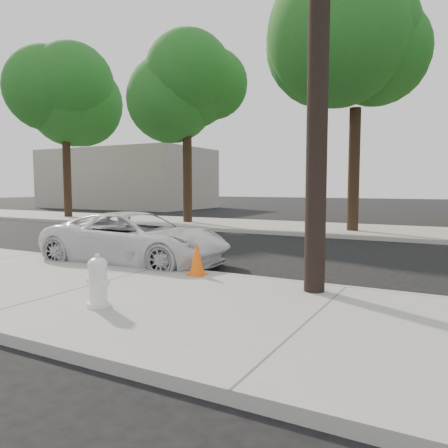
{
  "coord_description": "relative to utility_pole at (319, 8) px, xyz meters",
  "views": [
    {
      "loc": [
        5.66,
        -9.7,
        1.9
      ],
      "look_at": [
        0.8,
        -0.67,
        1.0
      ],
      "focal_mm": 35.0,
      "sensor_mm": 36.0,
      "label": 1
    }
  ],
  "objects": [
    {
      "name": "tree_c",
      "position": [
        -1.38,
        10.34,
        2.21
      ],
      "size": [
        4.96,
        4.8,
        9.55
      ],
      "color": "black",
      "rests_on": "far_sidewalk"
    },
    {
      "name": "police_cruiser",
      "position": [
        -4.7,
        1.14,
        -4.06
      ],
      "size": [
        4.71,
        2.41,
        1.27
      ],
      "primitive_type": "imported",
      "rotation": [
        0.0,
        0.0,
        1.64
      ],
      "color": "silver",
      "rests_on": "ground"
    },
    {
      "name": "traffic_cone",
      "position": [
        -2.42,
        0.2,
        -4.22
      ],
      "size": [
        0.37,
        0.37,
        0.67
      ],
      "rotation": [
        0.0,
        0.0,
        0.06
      ],
      "color": "#FE600D",
      "rests_on": "near_sidewalk"
    },
    {
      "name": "ground",
      "position": [
        -3.6,
        2.7,
        -4.7
      ],
      "size": [
        120.0,
        120.0,
        0.0
      ],
      "primitive_type": "plane",
      "color": "black",
      "rests_on": "ground"
    },
    {
      "name": "building_far",
      "position": [
        -23.6,
        22.7,
        -2.2
      ],
      "size": [
        14.0,
        8.0,
        5.0
      ],
      "primitive_type": "cube",
      "color": "gray",
      "rests_on": "ground"
    },
    {
      "name": "tree_a",
      "position": [
        -17.4,
        10.55,
        1.83
      ],
      "size": [
        4.65,
        4.5,
        9.0
      ],
      "color": "black",
      "rests_on": "far_sidewalk"
    },
    {
      "name": "near_sidewalk",
      "position": [
        -3.6,
        -1.6,
        -4.62
      ],
      "size": [
        90.0,
        4.4,
        0.15
      ],
      "primitive_type": "cube",
      "color": "gray",
      "rests_on": "ground"
    },
    {
      "name": "tree_b",
      "position": [
        -9.41,
        10.76,
        1.45
      ],
      "size": [
        4.34,
        4.2,
        8.45
      ],
      "color": "black",
      "rests_on": "far_sidewalk"
    },
    {
      "name": "far_sidewalk",
      "position": [
        -3.6,
        11.2,
        -4.62
      ],
      "size": [
        90.0,
        5.0,
        0.15
      ],
      "primitive_type": "cube",
      "color": "gray",
      "rests_on": "ground"
    },
    {
      "name": "utility_pole",
      "position": [
        0.0,
        0.0,
        0.0
      ],
      "size": [
        1.4,
        0.34,
        9.0
      ],
      "color": "black",
      "rests_on": "near_sidewalk"
    },
    {
      "name": "fire_hydrant",
      "position": [
        -2.49,
        -2.39,
        -4.2
      ],
      "size": [
        0.38,
        0.35,
        0.72
      ],
      "rotation": [
        0.0,
        0.0,
        -0.08
      ],
      "color": "silver",
      "rests_on": "near_sidewalk"
    },
    {
      "name": "curb_near",
      "position": [
        -3.6,
        0.6,
        -4.62
      ],
      "size": [
        90.0,
        0.12,
        0.16
      ],
      "primitive_type": "cube",
      "color": "#9E9B93",
      "rests_on": "ground"
    }
  ]
}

